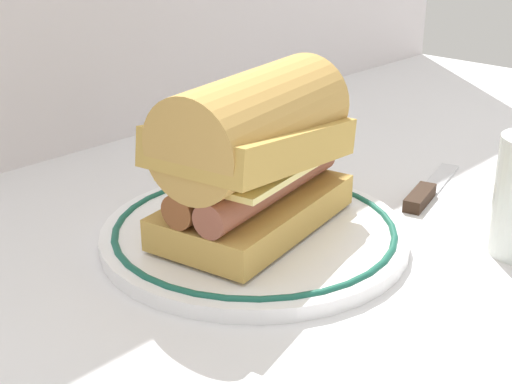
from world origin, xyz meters
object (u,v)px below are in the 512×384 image
Objects in this scene: plate at (256,233)px; sausage_sandwich at (256,151)px; salt_shaker at (186,136)px; butter_knife at (429,189)px.

sausage_sandwich reaches higher than plate.
sausage_sandwich is 2.37× the size of salt_shaker.
butter_knife is at bearing -60.31° from salt_shaker.
sausage_sandwich is at bearing -67.17° from plate.
plate is 0.07m from sausage_sandwich.
salt_shaker is (0.07, 0.16, -0.04)m from sausage_sandwich.
salt_shaker is at bearing 56.59° from sausage_sandwich.
plate is 0.18m from salt_shaker.
salt_shaker reaches higher than plate.
plate is at bearing -113.15° from salt_shaker.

